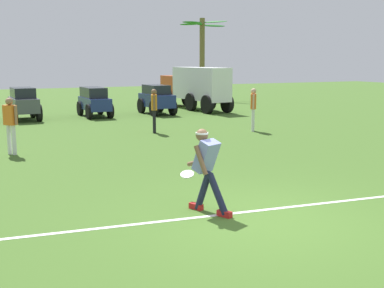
# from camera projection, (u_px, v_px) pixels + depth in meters

# --- Properties ---
(ground_plane) EXTENTS (80.00, 80.00, 0.00)m
(ground_plane) POSITION_uv_depth(u_px,v_px,m) (263.00, 221.00, 7.75)
(ground_plane) COLOR #3E6123
(field_line_paint) EXTENTS (19.49, 2.05, 0.01)m
(field_line_paint) POSITION_uv_depth(u_px,v_px,m) (247.00, 212.00, 8.20)
(field_line_paint) COLOR white
(field_line_paint) RESTS_ON ground_plane
(frisbee_thrower) EXTENTS (0.52, 1.11, 1.42)m
(frisbee_thrower) POSITION_uv_depth(u_px,v_px,m) (206.00, 166.00, 8.07)
(frisbee_thrower) COLOR #191E38
(frisbee_thrower) RESTS_ON ground_plane
(frisbee_in_flight) EXTENTS (0.34, 0.34, 0.11)m
(frisbee_in_flight) POSITION_uv_depth(u_px,v_px,m) (187.00, 174.00, 8.66)
(frisbee_in_flight) COLOR white
(teammate_near_sideline) EXTENTS (0.37, 0.43, 1.56)m
(teammate_near_sideline) POSITION_uv_depth(u_px,v_px,m) (10.00, 120.00, 13.07)
(teammate_near_sideline) COLOR silver
(teammate_near_sideline) RESTS_ON ground_plane
(teammate_midfield) EXTENTS (0.35, 0.46, 1.56)m
(teammate_midfield) POSITION_uv_depth(u_px,v_px,m) (253.00, 105.00, 17.43)
(teammate_midfield) COLOR silver
(teammate_midfield) RESTS_ON ground_plane
(teammate_deep) EXTENTS (0.30, 0.49, 1.56)m
(teammate_deep) POSITION_uv_depth(u_px,v_px,m) (154.00, 107.00, 17.00)
(teammate_deep) COLOR black
(teammate_deep) RESTS_ON ground_plane
(parked_car_slot_b) EXTENTS (1.27, 2.39, 1.40)m
(parked_car_slot_b) POSITION_uv_depth(u_px,v_px,m) (23.00, 103.00, 20.78)
(parked_car_slot_b) COLOR #474C51
(parked_car_slot_b) RESTS_ON ground_plane
(parked_car_slot_c) EXTENTS (1.20, 2.42, 1.34)m
(parked_car_slot_c) POSITION_uv_depth(u_px,v_px,m) (94.00, 101.00, 22.02)
(parked_car_slot_c) COLOR navy
(parked_car_slot_c) RESTS_ON ground_plane
(parked_car_slot_d) EXTENTS (1.25, 2.39, 1.40)m
(parked_car_slot_d) POSITION_uv_depth(u_px,v_px,m) (157.00, 99.00, 23.06)
(parked_car_slot_d) COLOR navy
(parked_car_slot_d) RESTS_ON ground_plane
(box_truck) EXTENTS (1.72, 5.97, 2.20)m
(box_truck) POSITION_uv_depth(u_px,v_px,m) (195.00, 86.00, 25.29)
(box_truck) COLOR #CC4C19
(box_truck) RESTS_ON ground_plane
(palm_tree_right_of_centre) EXTENTS (3.20, 3.37, 5.29)m
(palm_tree_right_of_centre) POSITION_uv_depth(u_px,v_px,m) (202.00, 51.00, 31.80)
(palm_tree_right_of_centre) COLOR brown
(palm_tree_right_of_centre) RESTS_ON ground_plane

